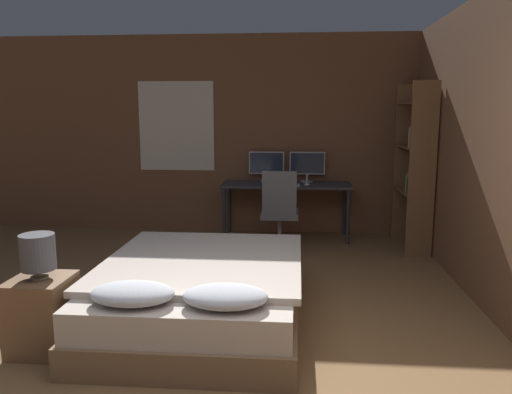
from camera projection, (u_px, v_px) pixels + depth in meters
The scene contains 12 objects.
wall_back at pixel (273, 135), 6.85m from camera, with size 12.00×0.08×2.70m.
wall_side_right at pixel (505, 153), 3.87m from camera, with size 0.06×12.00×2.70m.
bed at pixel (201, 292), 3.96m from camera, with size 1.57×2.01×0.57m.
nightstand at pixel (42, 314), 3.49m from camera, with size 0.39×0.41×0.53m.
bedside_lamp at pixel (38, 252), 3.42m from camera, with size 0.23×0.23×0.31m.
desk at pixel (286, 190), 6.59m from camera, with size 1.69×0.61×0.73m.
monitor_left at pixel (266, 164), 6.76m from camera, with size 0.48×0.16×0.41m.
monitor_right at pixel (307, 165), 6.71m from camera, with size 0.48×0.16×0.41m.
keyboard at pixel (286, 185), 6.38m from camera, with size 0.36×0.13×0.02m.
computer_mouse at pixel (307, 185), 6.35m from camera, with size 0.07×0.05×0.04m.
office_chair at pixel (280, 220), 5.95m from camera, with size 0.52×0.52×0.99m.
bookshelf at pixel (416, 161), 5.96m from camera, with size 0.30×0.90×2.01m.
Camera 1 is at (0.33, -2.52, 1.66)m, focal length 35.00 mm.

